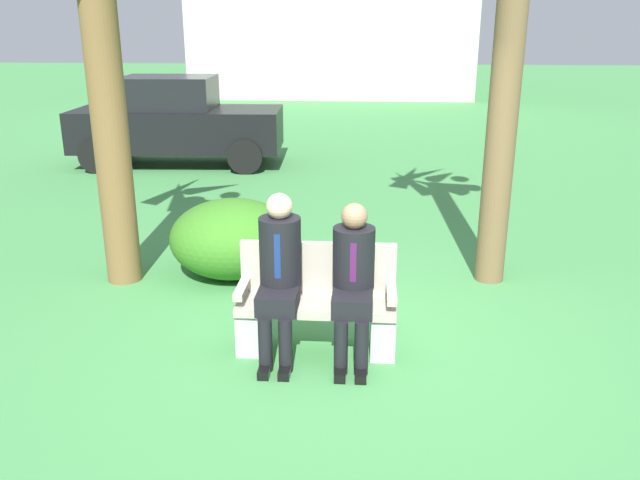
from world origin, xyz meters
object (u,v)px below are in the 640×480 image
object	(u,v)px
park_bench	(317,305)
street_lamp	(96,57)
seated_man_right	(353,275)
shrub_near_bench	(233,238)
parked_car_near	(176,122)
seated_man_left	(279,269)

from	to	relation	value
park_bench	street_lamp	distance (m)	7.94
seated_man_right	shrub_near_bench	distance (m)	2.21
parked_car_near	street_lamp	bearing A→B (deg)	-141.33
park_bench	parked_car_near	xyz separation A→B (m)	(-3.28, 7.28, 0.44)
shrub_near_bench	park_bench	bearing A→B (deg)	-57.09
park_bench	parked_car_near	bearing A→B (deg)	114.24
seated_man_right	parked_car_near	size ratio (longest dim) A/B	0.32
street_lamp	seated_man_left	bearing A→B (deg)	-58.03
seated_man_right	street_lamp	size ratio (longest dim) A/B	0.38
seated_man_left	seated_man_right	world-z (taller)	seated_man_left
seated_man_right	shrub_near_bench	world-z (taller)	seated_man_right
seated_man_left	seated_man_right	xyz separation A→B (m)	(0.59, -0.01, -0.04)
seated_man_right	parked_car_near	world-z (taller)	parked_car_near
parked_car_near	seated_man_left	bearing A→B (deg)	-68.02
park_bench	seated_man_right	world-z (taller)	seated_man_right
park_bench	street_lamp	world-z (taller)	street_lamp
shrub_near_bench	street_lamp	xyz separation A→B (m)	(-3.33, 4.81, 1.65)
seated_man_right	park_bench	bearing A→B (deg)	158.43
parked_car_near	street_lamp	size ratio (longest dim) A/B	1.19
park_bench	shrub_near_bench	world-z (taller)	park_bench
seated_man_left	parked_car_near	xyz separation A→B (m)	(-2.98, 7.40, 0.08)
seated_man_left	street_lamp	world-z (taller)	street_lamp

